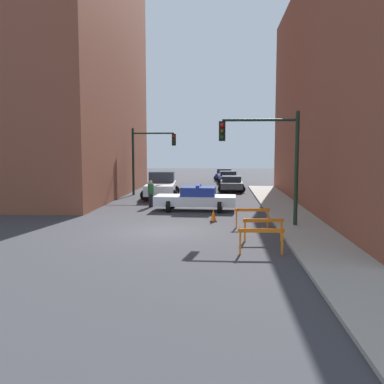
% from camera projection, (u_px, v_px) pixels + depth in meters
% --- Properties ---
extents(ground_plane, '(120.00, 120.00, 0.00)m').
position_uv_depth(ground_plane, '(165.00, 231.00, 18.87)').
color(ground_plane, '#38383D').
extents(sidewalk_right, '(2.40, 44.00, 0.12)m').
position_uv_depth(sidewalk_right, '(307.00, 232.00, 18.43)').
color(sidewalk_right, '#9E998E').
rests_on(sidewalk_right, ground_plane).
extents(building_corner_left, '(14.00, 20.00, 25.24)m').
position_uv_depth(building_corner_left, '(31.00, 29.00, 32.31)').
color(building_corner_left, brown).
rests_on(building_corner_left, ground_plane).
extents(traffic_light_near, '(3.64, 0.35, 5.20)m').
position_uv_depth(traffic_light_near, '(271.00, 151.00, 19.49)').
color(traffic_light_near, black).
rests_on(traffic_light_near, sidewalk_right).
extents(traffic_light_far, '(3.44, 0.35, 5.20)m').
position_uv_depth(traffic_light_far, '(147.00, 152.00, 33.10)').
color(traffic_light_far, black).
rests_on(traffic_light_far, ground_plane).
extents(police_car, '(4.77, 2.48, 1.52)m').
position_uv_depth(police_car, '(196.00, 198.00, 25.05)').
color(police_car, white).
rests_on(police_car, ground_plane).
extents(white_truck, '(2.87, 5.52, 1.90)m').
position_uv_depth(white_truck, '(161.00, 186.00, 31.47)').
color(white_truck, silver).
rests_on(white_truck, ground_plane).
extents(parked_car_near, '(2.29, 4.31, 1.31)m').
position_uv_depth(parked_car_near, '(231.00, 183.00, 36.39)').
color(parked_car_near, '#474C51').
rests_on(parked_car_near, ground_plane).
extents(parked_car_mid, '(2.47, 4.41, 1.31)m').
position_uv_depth(parked_car_mid, '(228.00, 177.00, 44.31)').
color(parked_car_mid, navy).
rests_on(parked_car_mid, ground_plane).
extents(parked_car_far, '(2.43, 4.39, 1.31)m').
position_uv_depth(parked_car_far, '(224.00, 174.00, 49.43)').
color(parked_car_far, navy).
rests_on(parked_car_far, ground_plane).
extents(pedestrian_crossing, '(0.50, 0.50, 1.66)m').
position_uv_depth(pedestrian_crossing, '(151.00, 193.00, 26.55)').
color(pedestrian_crossing, black).
rests_on(pedestrian_crossing, ground_plane).
extents(barrier_front, '(1.60, 0.24, 0.90)m').
position_uv_depth(barrier_front, '(261.00, 237.00, 14.67)').
color(barrier_front, orange).
rests_on(barrier_front, ground_plane).
extents(barrier_mid, '(1.60, 0.29, 0.90)m').
position_uv_depth(barrier_mid, '(263.00, 226.00, 16.72)').
color(barrier_mid, orange).
rests_on(barrier_mid, ground_plane).
extents(barrier_back, '(1.60, 0.25, 0.90)m').
position_uv_depth(barrier_back, '(252.00, 214.00, 19.61)').
color(barrier_back, orange).
rests_on(barrier_back, ground_plane).
extents(traffic_cone, '(0.36, 0.36, 0.66)m').
position_uv_depth(traffic_cone, '(213.00, 215.00, 21.26)').
color(traffic_cone, black).
rests_on(traffic_cone, ground_plane).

